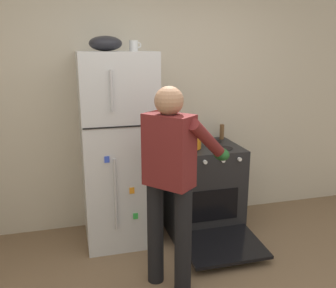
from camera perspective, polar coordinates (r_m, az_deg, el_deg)
The scene contains 8 objects.
kitchen_wall_back at distance 3.93m, azimuth -3.34°, elevation 7.16°, with size 6.00×0.10×2.70m, color beige.
refrigerator at distance 3.58m, azimuth -7.63°, elevation -0.82°, with size 0.68×0.72×1.83m.
stove_range at distance 3.92m, azimuth 5.16°, elevation -6.78°, with size 0.76×1.21×0.89m.
person_cook at distance 2.80m, azimuth 0.64°, elevation -4.13°, with size 0.73×0.74×1.60m.
red_pot at distance 3.68m, azimuth 3.17°, elevation 0.24°, with size 0.35×0.25×0.11m.
coffee_mug at distance 3.53m, azimuth -5.25°, elevation 14.79°, with size 0.11×0.08×0.10m.
pepper_mill at distance 4.06m, azimuth 8.25°, elevation 1.86°, with size 0.05×0.05×0.16m, color brown.
mixing_bowl at distance 3.45m, azimuth -9.56°, elevation 14.96°, with size 0.29×0.29×0.13m, color black.
Camera 1 is at (-0.80, -1.86, 1.87)m, focal length 39.77 mm.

